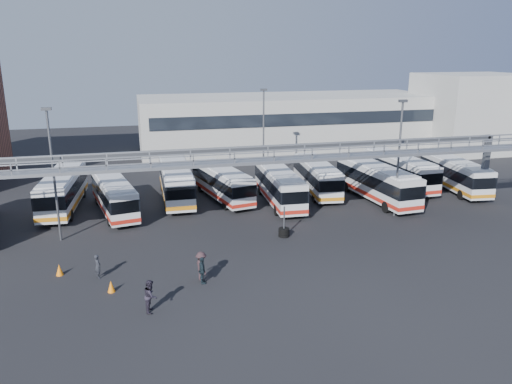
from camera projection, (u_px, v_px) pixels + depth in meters
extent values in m
plane|color=black|center=(290.00, 260.00, 34.93)|extent=(140.00, 140.00, 0.00)
cube|color=#95989D|center=(271.00, 160.00, 37.93)|extent=(50.00, 1.80, 0.22)
cube|color=#95989D|center=(274.00, 150.00, 36.88)|extent=(50.00, 0.10, 0.10)
cube|color=#95989D|center=(268.00, 146.00, 38.47)|extent=(50.00, 0.10, 0.10)
cube|color=#4C4F54|center=(258.00, 148.00, 41.61)|extent=(45.00, 0.50, 0.35)
cube|color=#9E9E99|center=(288.00, 124.00, 72.12)|extent=(42.00, 14.00, 8.00)
cube|color=#B2B2AD|center=(472.00, 113.00, 72.27)|extent=(14.00, 12.00, 11.00)
cylinder|color=#4C4F54|center=(54.00, 178.00, 37.24)|extent=(0.18, 0.18, 10.00)
cube|color=#4C4F54|center=(46.00, 109.00, 35.85)|extent=(0.70, 0.35, 0.22)
cylinder|color=#4C4F54|center=(398.00, 161.00, 42.94)|extent=(0.18, 0.18, 10.00)
cube|color=#4C4F54|center=(403.00, 101.00, 41.55)|extent=(0.70, 0.35, 0.22)
cylinder|color=#4C4F54|center=(264.00, 137.00, 55.03)|extent=(0.18, 0.18, 10.00)
cube|color=#4C4F54|center=(264.00, 90.00, 53.64)|extent=(0.70, 0.35, 0.22)
cube|color=silver|center=(63.00, 190.00, 45.66)|extent=(3.41, 11.43, 2.82)
cube|color=black|center=(62.00, 186.00, 45.57)|extent=(3.48, 11.49, 1.13)
cube|color=#C97612|center=(64.00, 200.00, 45.93)|extent=(3.46, 11.48, 0.36)
cube|color=silver|center=(61.00, 174.00, 45.26)|extent=(3.07, 10.28, 0.16)
cylinder|color=black|center=(42.00, 217.00, 42.42)|extent=(0.38, 1.04, 1.02)
cylinder|color=black|center=(70.00, 215.00, 42.81)|extent=(0.38, 1.04, 1.02)
cylinder|color=black|center=(59.00, 194.00, 49.26)|extent=(0.38, 1.04, 1.02)
cylinder|color=black|center=(84.00, 193.00, 49.64)|extent=(0.38, 1.04, 1.02)
cube|color=silver|center=(114.00, 195.00, 44.58)|extent=(4.29, 10.59, 2.58)
cube|color=black|center=(114.00, 192.00, 44.50)|extent=(4.37, 10.66, 1.03)
cube|color=red|center=(115.00, 205.00, 44.83)|extent=(4.35, 10.65, 0.33)
cube|color=silver|center=(113.00, 180.00, 44.21)|extent=(3.87, 9.53, 0.15)
cylinder|color=black|center=(109.00, 221.00, 41.61)|extent=(0.46, 0.98, 0.94)
cylinder|color=black|center=(135.00, 217.00, 42.48)|extent=(0.46, 0.98, 0.94)
cylinder|color=black|center=(97.00, 200.00, 47.36)|extent=(0.46, 0.98, 0.94)
cylinder|color=black|center=(120.00, 197.00, 48.23)|extent=(0.46, 0.98, 0.94)
cube|color=silver|center=(176.00, 181.00, 48.57)|extent=(2.85, 11.58, 2.88)
cube|color=black|center=(176.00, 178.00, 48.48)|extent=(2.91, 11.64, 1.15)
cube|color=#C97612|center=(176.00, 191.00, 48.85)|extent=(2.90, 11.63, 0.37)
cube|color=silver|center=(175.00, 166.00, 48.15)|extent=(2.56, 10.42, 0.17)
cylinder|color=black|center=(166.00, 206.00, 45.23)|extent=(0.34, 1.05, 1.05)
cylinder|color=black|center=(193.00, 205.00, 45.75)|extent=(0.34, 1.05, 1.05)
cylinder|color=black|center=(162.00, 186.00, 52.15)|extent=(0.34, 1.05, 1.05)
cylinder|color=black|center=(185.00, 184.00, 52.67)|extent=(0.34, 1.05, 1.05)
cube|color=silver|center=(222.00, 182.00, 48.81)|extent=(4.48, 10.72, 2.61)
cube|color=black|center=(222.00, 179.00, 48.72)|extent=(4.55, 10.79, 1.05)
cube|color=red|center=(222.00, 191.00, 49.06)|extent=(4.54, 10.78, 0.33)
cube|color=silver|center=(222.00, 168.00, 48.43)|extent=(4.03, 9.65, 0.15)
cylinder|color=black|center=(225.00, 205.00, 45.81)|extent=(0.47, 0.99, 0.95)
cylinder|color=black|center=(246.00, 202.00, 46.71)|extent=(0.47, 0.99, 0.95)
cylinder|color=black|center=(200.00, 188.00, 51.59)|extent=(0.47, 0.99, 0.95)
cylinder|color=black|center=(220.00, 185.00, 52.49)|extent=(0.47, 0.99, 0.95)
cube|color=silver|center=(279.00, 185.00, 47.38)|extent=(2.96, 10.92, 2.70)
cube|color=black|center=(279.00, 182.00, 47.29)|extent=(3.02, 10.98, 1.08)
cube|color=red|center=(279.00, 195.00, 47.64)|extent=(3.01, 10.97, 0.34)
cube|color=silver|center=(280.00, 171.00, 46.99)|extent=(2.66, 9.83, 0.16)
cylinder|color=black|center=(277.00, 210.00, 44.26)|extent=(0.34, 1.00, 0.98)
cylinder|color=black|center=(301.00, 209.00, 44.68)|extent=(0.34, 1.00, 0.98)
cylinder|color=black|center=(260.00, 190.00, 50.78)|extent=(0.34, 1.00, 0.98)
cylinder|color=black|center=(281.00, 189.00, 51.21)|extent=(0.34, 1.00, 0.98)
cube|color=silver|center=(317.00, 176.00, 51.09)|extent=(3.48, 10.81, 2.66)
cube|color=black|center=(317.00, 173.00, 51.01)|extent=(3.55, 10.88, 1.06)
cube|color=#C97612|center=(316.00, 185.00, 51.35)|extent=(3.54, 10.87, 0.34)
cube|color=silver|center=(317.00, 163.00, 50.71)|extent=(3.13, 9.73, 0.15)
cylinder|color=black|center=(315.00, 198.00, 48.06)|extent=(0.39, 0.99, 0.97)
cylinder|color=black|center=(336.00, 197.00, 48.36)|extent=(0.39, 0.99, 0.97)
cylinder|color=black|center=(299.00, 180.00, 54.53)|extent=(0.39, 0.99, 0.97)
cylinder|color=black|center=(318.00, 180.00, 54.83)|extent=(0.39, 0.99, 0.97)
cube|color=silver|center=(377.00, 182.00, 48.35)|extent=(3.45, 11.64, 2.87)
cube|color=black|center=(377.00, 178.00, 48.26)|extent=(3.52, 11.71, 1.15)
cube|color=red|center=(376.00, 192.00, 48.63)|extent=(3.50, 11.70, 0.37)
cube|color=silver|center=(378.00, 166.00, 47.94)|extent=(3.11, 10.48, 0.17)
cylinder|color=black|center=(386.00, 207.00, 45.02)|extent=(0.39, 1.06, 1.04)
cylinder|color=black|center=(409.00, 205.00, 45.74)|extent=(0.39, 1.06, 1.04)
cylinder|color=black|center=(347.00, 187.00, 51.72)|extent=(0.39, 1.06, 1.04)
cylinder|color=black|center=(367.00, 185.00, 52.45)|extent=(0.39, 1.06, 1.04)
cube|color=silver|center=(399.00, 170.00, 53.22)|extent=(3.00, 11.29, 2.80)
cube|color=black|center=(399.00, 167.00, 53.13)|extent=(3.06, 11.35, 1.12)
cube|color=red|center=(398.00, 179.00, 53.50)|extent=(3.05, 11.34, 0.36)
cube|color=silver|center=(400.00, 156.00, 52.82)|extent=(2.70, 10.16, 0.16)
cylinder|color=black|center=(408.00, 192.00, 49.97)|extent=(0.35, 1.03, 1.02)
cylinder|color=black|center=(427.00, 190.00, 50.60)|extent=(0.35, 1.03, 1.02)
cylinder|color=black|center=(372.00, 175.00, 56.58)|extent=(0.35, 1.03, 1.02)
cylinder|color=black|center=(390.00, 174.00, 57.21)|extent=(0.35, 1.03, 1.02)
cube|color=silver|center=(455.00, 174.00, 52.04)|extent=(3.51, 10.87, 2.67)
cube|color=black|center=(455.00, 171.00, 51.96)|extent=(3.58, 10.93, 1.07)
cube|color=#C97612|center=(454.00, 182.00, 52.30)|extent=(3.57, 10.92, 0.34)
cube|color=silver|center=(456.00, 160.00, 51.66)|extent=(3.16, 9.78, 0.16)
cylinder|color=black|center=(461.00, 195.00, 48.99)|extent=(0.39, 1.00, 0.97)
cylinder|color=black|center=(482.00, 194.00, 49.29)|extent=(0.39, 1.00, 0.97)
cylinder|color=black|center=(428.00, 178.00, 55.49)|extent=(0.39, 1.00, 0.97)
cylinder|color=black|center=(447.00, 177.00, 55.80)|extent=(0.39, 1.00, 0.97)
imported|color=#22232A|center=(98.00, 266.00, 31.99)|extent=(0.58, 0.69, 1.60)
imported|color=#25212E|center=(151.00, 296.00, 27.83)|extent=(0.87, 1.03, 1.89)
imported|color=#312024|center=(201.00, 266.00, 31.59)|extent=(0.96, 1.37, 1.94)
imported|color=black|center=(202.00, 270.00, 31.18)|extent=(0.46, 1.05, 1.77)
cone|color=orange|center=(111.00, 286.00, 30.22)|extent=(0.60, 0.60, 0.73)
cone|color=orange|center=(59.00, 270.00, 32.48)|extent=(0.60, 0.60, 0.75)
cylinder|color=black|center=(284.00, 235.00, 39.33)|extent=(0.87, 0.87, 0.21)
cylinder|color=black|center=(284.00, 232.00, 39.26)|extent=(0.87, 0.87, 0.21)
cylinder|color=black|center=(284.00, 230.00, 39.20)|extent=(0.87, 0.87, 0.21)
cylinder|color=#4C4F54|center=(284.00, 222.00, 39.02)|extent=(0.12, 0.12, 2.48)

